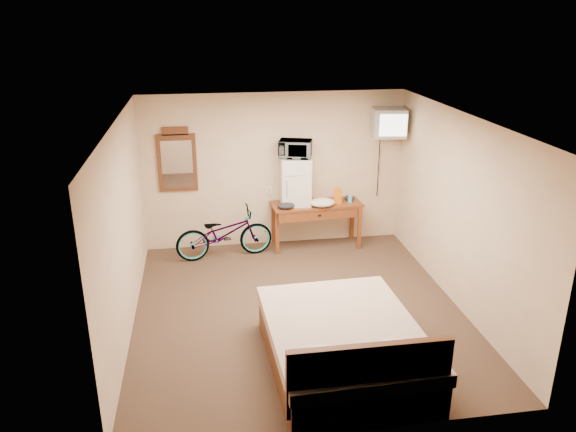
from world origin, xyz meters
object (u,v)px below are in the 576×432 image
object	(u,v)px
wall_mirror	(177,161)
bicycle	(224,233)
blue_cup	(350,199)
desk	(317,210)
bed	(344,347)
microwave	(295,149)
crt_television	(389,123)
mini_fridge	(295,181)

from	to	relation	value
wall_mirror	bicycle	bearing A→B (deg)	-34.15
blue_cup	desk	bearing A→B (deg)	177.84
bicycle	bed	size ratio (longest dim) A/B	0.71
wall_mirror	microwave	bearing A→B (deg)	-6.59
wall_mirror	bicycle	distance (m)	1.35
bed	blue_cup	bearing A→B (deg)	74.49
microwave	bicycle	bearing A→B (deg)	-151.94
desk	microwave	bearing A→B (deg)	169.62
desk	crt_television	world-z (taller)	crt_television
microwave	crt_television	size ratio (longest dim) A/B	0.80
desk	bed	size ratio (longest dim) A/B	0.69
bed	wall_mirror	bearing A→B (deg)	116.20
blue_cup	wall_mirror	world-z (taller)	wall_mirror
desk	bed	distance (m)	3.41
microwave	crt_television	bearing A→B (deg)	14.81
wall_mirror	crt_television	bearing A→B (deg)	-4.35
wall_mirror	bicycle	xyz separation A→B (m)	(0.67, -0.45, -1.08)
blue_cup	crt_television	size ratio (longest dim) A/B	0.20
bed	mini_fridge	bearing A→B (deg)	89.35
mini_fridge	wall_mirror	bearing A→B (deg)	173.41
mini_fridge	microwave	size ratio (longest dim) A/B	1.54
bicycle	wall_mirror	bearing A→B (deg)	47.79
bicycle	mini_fridge	bearing A→B (deg)	-86.37
wall_mirror	bed	world-z (taller)	wall_mirror
crt_television	bicycle	bearing A→B (deg)	-175.65
microwave	bed	xyz separation A→B (m)	(-0.04, -3.43, -1.36)
mini_fridge	wall_mirror	size ratio (longest dim) A/B	0.75
bicycle	bed	world-z (taller)	bed
wall_mirror	desk	bearing A→B (deg)	-7.19
microwave	bicycle	distance (m)	1.73
blue_cup	bicycle	distance (m)	2.10
desk	mini_fridge	bearing A→B (deg)	169.66
mini_fridge	crt_television	world-z (taller)	crt_television
blue_cup	bed	bearing A→B (deg)	-105.51
desk	blue_cup	bearing A→B (deg)	-2.16
bicycle	bed	distance (m)	3.39
mini_fridge	bicycle	xyz separation A→B (m)	(-1.16, -0.24, -0.73)
crt_television	wall_mirror	world-z (taller)	crt_television
desk	blue_cup	distance (m)	0.57
crt_television	wall_mirror	distance (m)	3.36
wall_mirror	bed	distance (m)	4.23
mini_fridge	bed	bearing A→B (deg)	-90.65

